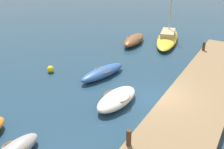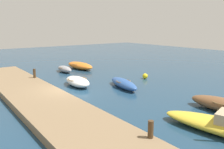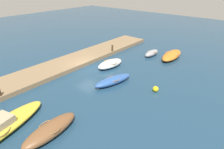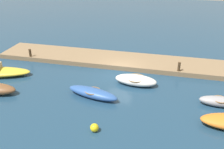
% 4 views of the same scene
% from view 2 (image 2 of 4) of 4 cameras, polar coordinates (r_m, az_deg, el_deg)
% --- Properties ---
extents(ground_plane, '(84.00, 84.00, 0.00)m').
position_cam_2_polar(ground_plane, '(18.31, -11.15, -4.82)').
color(ground_plane, navy).
extents(dock_platform, '(26.07, 3.89, 0.46)m').
position_cam_2_polar(dock_platform, '(17.41, -18.18, -5.28)').
color(dock_platform, '#846B4C').
rests_on(dock_platform, ground_plane).
extents(motorboat_orange, '(4.87, 1.99, 0.80)m').
position_cam_2_polar(motorboat_orange, '(28.91, -7.95, 2.22)').
color(motorboat_orange, orange).
rests_on(motorboat_orange, ground_plane).
extents(dinghy_grey, '(2.87, 1.11, 0.71)m').
position_cam_2_polar(dinghy_grey, '(27.06, -11.64, 1.34)').
color(dinghy_grey, '#939399').
rests_on(dinghy_grey, ground_plane).
extents(rowboat_blue, '(4.37, 2.08, 0.73)m').
position_cam_2_polar(rowboat_blue, '(19.80, 2.85, -2.22)').
color(rowboat_blue, '#2D569E').
rests_on(rowboat_blue, ground_plane).
extents(rowboat_white, '(3.64, 1.81, 0.80)m').
position_cam_2_polar(rowboat_white, '(20.59, -8.53, -1.69)').
color(rowboat_white, white).
rests_on(rowboat_white, ground_plane).
extents(rowboat_brown, '(4.29, 1.74, 0.84)m').
position_cam_2_polar(rowboat_brown, '(15.90, 25.81, -6.76)').
color(rowboat_brown, brown).
rests_on(rowboat_brown, ground_plane).
extents(mooring_post_west, '(0.24, 0.24, 0.84)m').
position_cam_2_polar(mooring_post_west, '(22.66, -18.60, 0.27)').
color(mooring_post_west, '#47331E').
rests_on(mooring_post_west, dock_platform).
extents(mooring_post_mid_west, '(0.25, 0.25, 0.78)m').
position_cam_2_polar(mooring_post_mid_west, '(10.29, 9.53, -13.19)').
color(mooring_post_mid_west, '#47331E').
rests_on(mooring_post_mid_west, dock_platform).
extents(marker_buoy, '(0.54, 0.54, 0.54)m').
position_cam_2_polar(marker_buoy, '(23.40, 8.17, -0.39)').
color(marker_buoy, yellow).
rests_on(marker_buoy, ground_plane).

